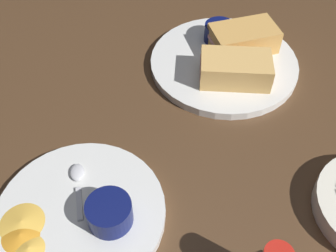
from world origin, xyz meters
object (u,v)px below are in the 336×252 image
object	(u,v)px
ramekin_dark_sauce	(219,32)
spoon_by_gravy_ramekin	(78,179)
sandwich_half_far	(243,38)
sandwich_half_near	(235,69)
plate_chips_companion	(81,213)
ramekin_light_gravy	(109,212)
spoon_by_dark_ramekin	(221,54)
plate_sandwich_main	(224,63)

from	to	relation	value
ramekin_dark_sauce	spoon_by_gravy_ramekin	world-z (taller)	ramekin_dark_sauce
sandwich_half_far	spoon_by_gravy_ramekin	distance (cm)	43.54
spoon_by_gravy_ramekin	sandwich_half_near	bearing A→B (deg)	-161.21
plate_chips_companion	ramekin_light_gravy	xyz separation A→B (cm)	(-3.73, 3.11, 2.89)
spoon_by_dark_ramekin	ramekin_dark_sauce	bearing A→B (deg)	-112.74
plate_sandwich_main	plate_chips_companion	size ratio (longest dim) A/B	1.18
plate_sandwich_main	spoon_by_dark_ramekin	world-z (taller)	spoon_by_dark_ramekin
sandwich_half_near	plate_chips_companion	world-z (taller)	sandwich_half_near
spoon_by_dark_ramekin	ramekin_light_gravy	xyz separation A→B (cm)	(31.21, 26.54, 1.72)
plate_sandwich_main	plate_chips_companion	world-z (taller)	same
plate_sandwich_main	spoon_by_dark_ramekin	distance (cm)	1.93
sandwich_half_near	sandwich_half_far	world-z (taller)	same
ramekin_dark_sauce	plate_sandwich_main	bearing A→B (deg)	72.68
plate_sandwich_main	plate_chips_companion	bearing A→B (deg)	32.04
sandwich_half_far	ramekin_light_gravy	xyz separation A→B (cm)	(36.44, 27.06, -0.31)
plate_sandwich_main	sandwich_half_near	xyz separation A→B (cm)	(0.81, 5.53, 3.20)
ramekin_dark_sauce	spoon_by_gravy_ramekin	distance (cm)	42.79
ramekin_light_gravy	plate_chips_companion	bearing A→B (deg)	-39.81
sandwich_half_near	ramekin_light_gravy	distance (cm)	36.13
plate_chips_companion	spoon_by_dark_ramekin	bearing A→B (deg)	-146.15
sandwich_half_near	spoon_by_gravy_ramekin	xyz separation A→B (cm)	(33.18, 11.29, -2.04)
ramekin_light_gravy	spoon_by_dark_ramekin	bearing A→B (deg)	-139.63
sandwich_half_far	plate_chips_companion	world-z (taller)	sandwich_half_far
spoon_by_dark_ramekin	spoon_by_gravy_ramekin	distance (cm)	38.60
plate_sandwich_main	spoon_by_dark_ramekin	bearing A→B (deg)	-88.87
ramekin_light_gravy	sandwich_half_near	bearing A→B (deg)	-147.40
ramekin_dark_sauce	spoon_by_dark_ramekin	distance (cm)	5.43
plate_chips_companion	ramekin_dark_sauce	bearing A→B (deg)	-142.63
sandwich_half_far	ramekin_light_gravy	bearing A→B (deg)	36.60
ramekin_light_gravy	spoon_by_gravy_ramekin	bearing A→B (deg)	-71.46
ramekin_light_gravy	spoon_by_gravy_ramekin	xyz separation A→B (cm)	(2.74, -8.18, -1.72)
spoon_by_gravy_ramekin	plate_sandwich_main	bearing A→B (deg)	-153.67
sandwich_half_far	plate_chips_companion	distance (cm)	46.88
spoon_by_dark_ramekin	plate_chips_companion	size ratio (longest dim) A/B	0.39
sandwich_half_near	ramekin_dark_sauce	bearing A→B (deg)	-103.20
sandwich_half_near	spoon_by_gravy_ramekin	size ratio (longest dim) A/B	1.51
spoon_by_dark_ramekin	plate_chips_companion	world-z (taller)	spoon_by_dark_ramekin
ramekin_light_gravy	plate_sandwich_main	bearing A→B (deg)	-141.34
ramekin_dark_sauce	spoon_by_dark_ramekin	size ratio (longest dim) A/B	0.65
sandwich_half_far	spoon_by_gravy_ramekin	xyz separation A→B (cm)	(39.18, 18.88, -2.04)
sandwich_half_near	sandwich_half_far	bearing A→B (deg)	-128.32
ramekin_dark_sauce	ramekin_light_gravy	size ratio (longest dim) A/B	0.96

